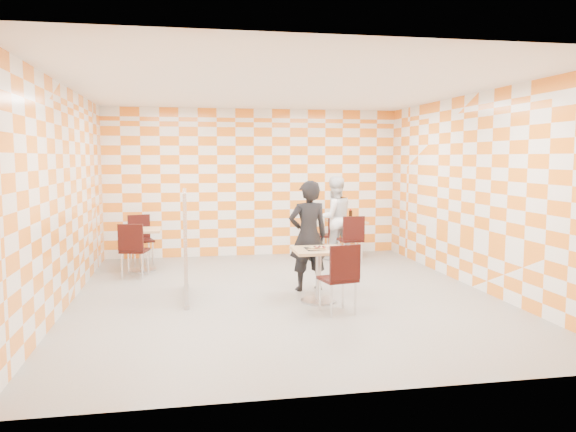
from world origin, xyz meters
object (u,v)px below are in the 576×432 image
object	(u,v)px
second_table	(347,232)
soda_bottle	(351,215)
chair_empty_near	(133,246)
sport_bottle	(340,216)
chair_main_front	(341,273)
chair_second_front	(352,236)
empty_table	(141,242)
partition	(185,244)
man_white	(334,218)
chair_second_side	(325,231)
main_table	(319,266)
chair_empty_far	(140,235)
man_dark	(308,236)

from	to	relation	value
second_table	soda_bottle	size ratio (longest dim) A/B	3.26
chair_empty_near	second_table	bearing A→B (deg)	16.85
sport_bottle	chair_main_front	bearing A→B (deg)	-105.59
chair_second_front	soda_bottle	world-z (taller)	soda_bottle
empty_table	chair_main_front	size ratio (longest dim) A/B	0.81
partition	man_white	world-z (taller)	man_white
partition	chair_second_side	bearing A→B (deg)	45.34
main_table	chair_empty_far	distance (m)	4.33
chair_empty_far	man_dark	bearing A→B (deg)	-45.26
second_table	soda_bottle	bearing A→B (deg)	38.74
empty_table	man_white	distance (m)	3.72
man_dark	partition	bearing A→B (deg)	-1.88
main_table	man_white	world-z (taller)	man_white
chair_main_front	man_white	world-z (taller)	man_white
empty_table	sport_bottle	distance (m)	3.97
main_table	chair_main_front	distance (m)	0.71
second_table	empty_table	bearing A→B (deg)	-171.18
chair_empty_far	sport_bottle	world-z (taller)	sport_bottle
chair_empty_far	partition	bearing A→B (deg)	-73.48
chair_second_side	man_dark	bearing A→B (deg)	-109.45
main_table	sport_bottle	size ratio (longest dim) A/B	3.75
sport_bottle	chair_second_front	bearing A→B (deg)	-90.78
chair_main_front	chair_second_side	xyz separation A→B (m)	(0.82, 4.06, 0.00)
chair_second_side	sport_bottle	xyz separation A→B (m)	(0.33, 0.07, 0.29)
second_table	sport_bottle	distance (m)	0.37
empty_table	soda_bottle	xyz separation A→B (m)	(4.08, 0.70, 0.34)
chair_empty_near	sport_bottle	xyz separation A→B (m)	(3.97, 1.36, 0.29)
partition	man_dark	xyz separation A→B (m)	(1.83, 0.15, 0.05)
chair_second_front	chair_second_side	distance (m)	0.85
chair_second_side	partition	bearing A→B (deg)	-134.66
chair_main_front	sport_bottle	size ratio (longest dim) A/B	4.62
chair_empty_near	soda_bottle	xyz separation A→B (m)	(4.17, 1.32, 0.31)
chair_second_front	empty_table	bearing A→B (deg)	178.42
chair_second_front	chair_second_side	world-z (taller)	same
second_table	chair_second_side	world-z (taller)	chair_second_side
empty_table	partition	size ratio (longest dim) A/B	0.48
chair_empty_near	man_white	size ratio (longest dim) A/B	0.56
sport_bottle	empty_table	bearing A→B (deg)	-169.13
chair_empty_near	empty_table	bearing A→B (deg)	81.86
main_table	man_dark	size ratio (longest dim) A/B	0.45
main_table	chair_empty_far	bearing A→B (deg)	128.02
second_table	chair_empty_far	distance (m)	4.05
empty_table	chair_second_side	distance (m)	3.61
second_table	partition	bearing A→B (deg)	-139.42
chair_main_front	soda_bottle	distance (m)	4.32
chair_empty_near	sport_bottle	bearing A→B (deg)	18.91
soda_bottle	chair_main_front	bearing A→B (deg)	-108.35
main_table	soda_bottle	world-z (taller)	soda_bottle
chair_second_front	man_dark	size ratio (longest dim) A/B	0.55
second_table	chair_empty_near	bearing A→B (deg)	-163.15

